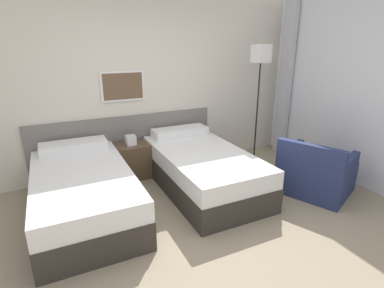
% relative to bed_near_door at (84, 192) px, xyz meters
% --- Properties ---
extents(ground_plane, '(16.00, 16.00, 0.00)m').
position_rel_bed_near_door_xyz_m(ground_plane, '(1.13, -1.09, -0.29)').
color(ground_plane, gray).
extents(wall_headboard, '(10.00, 0.10, 2.70)m').
position_rel_bed_near_door_xyz_m(wall_headboard, '(1.11, 1.07, 1.01)').
color(wall_headboard, beige).
rests_on(wall_headboard, ground_plane).
extents(bed_near_door, '(1.08, 2.03, 0.68)m').
position_rel_bed_near_door_xyz_m(bed_near_door, '(0.00, 0.00, 0.00)').
color(bed_near_door, '#332D28').
rests_on(bed_near_door, ground_plane).
extents(bed_near_window, '(1.08, 2.03, 0.68)m').
position_rel_bed_near_door_xyz_m(bed_near_window, '(1.58, 0.00, 0.00)').
color(bed_near_window, '#332D28').
rests_on(bed_near_window, ground_plane).
extents(nightstand, '(0.52, 0.39, 0.67)m').
position_rel_bed_near_door_xyz_m(nightstand, '(0.79, 0.76, -0.01)').
color(nightstand, brown).
rests_on(nightstand, ground_plane).
extents(floor_lamp, '(0.24, 0.24, 1.93)m').
position_rel_bed_near_door_xyz_m(floor_lamp, '(2.85, 0.48, 1.35)').
color(floor_lamp, black).
rests_on(floor_lamp, ground_plane).
extents(armchair, '(1.08, 1.10, 0.77)m').
position_rel_bed_near_door_xyz_m(armchair, '(2.92, -0.79, -0.03)').
color(armchair, navy).
rests_on(armchair, ground_plane).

